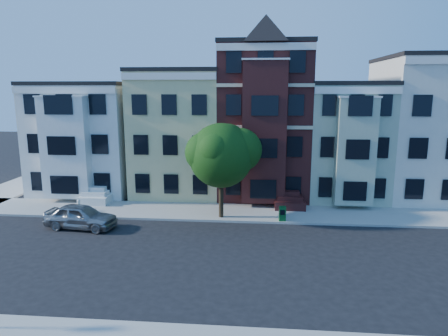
# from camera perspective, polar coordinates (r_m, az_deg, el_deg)

# --- Properties ---
(ground) EXTENTS (120.00, 120.00, 0.00)m
(ground) POSITION_cam_1_polar(r_m,az_deg,el_deg) (21.13, 5.74, -13.24)
(ground) COLOR black
(far_sidewalk) EXTENTS (60.00, 4.00, 0.15)m
(far_sidewalk) POSITION_cam_1_polar(r_m,az_deg,el_deg) (28.59, 5.58, -6.46)
(far_sidewalk) COLOR #9E9B93
(far_sidewalk) RESTS_ON ground
(house_white) EXTENTS (8.00, 9.00, 9.00)m
(house_white) POSITION_cam_1_polar(r_m,az_deg,el_deg) (37.02, -18.33, 4.08)
(house_white) COLOR white
(house_white) RESTS_ON ground
(house_yellow) EXTENTS (7.00, 9.00, 10.00)m
(house_yellow) POSITION_cam_1_polar(r_m,az_deg,el_deg) (34.59, -6.07, 4.96)
(house_yellow) COLOR #DAC887
(house_yellow) RESTS_ON ground
(house_brown) EXTENTS (7.00, 9.00, 12.00)m
(house_brown) POSITION_cam_1_polar(r_m,az_deg,el_deg) (33.86, 5.68, 6.53)
(house_brown) COLOR #371212
(house_brown) RESTS_ON ground
(house_green) EXTENTS (6.00, 9.00, 9.00)m
(house_green) POSITION_cam_1_polar(r_m,az_deg,el_deg) (34.69, 16.45, 3.75)
(house_green) COLOR #A4B397
(house_green) RESTS_ON ground
(house_cream) EXTENTS (8.00, 9.00, 11.00)m
(house_cream) POSITION_cam_1_polar(r_m,az_deg,el_deg) (36.63, 27.37, 4.90)
(house_cream) COLOR silver
(house_cream) RESTS_ON ground
(street_tree) EXTENTS (7.81, 7.81, 7.91)m
(street_tree) POSITION_cam_1_polar(r_m,az_deg,el_deg) (26.51, -0.42, 1.17)
(street_tree) COLOR #1A4910
(street_tree) RESTS_ON far_sidewalk
(parked_car) EXTENTS (4.76, 2.36, 1.56)m
(parked_car) POSITION_cam_1_polar(r_m,az_deg,el_deg) (27.11, -19.79, -6.52)
(parked_car) COLOR gray
(parked_car) RESTS_ON ground
(newspaper_box) EXTENTS (0.47, 0.42, 0.96)m
(newspaper_box) POSITION_cam_1_polar(r_m,az_deg,el_deg) (26.84, 8.34, -6.46)
(newspaper_box) COLOR #0E5622
(newspaper_box) RESTS_ON far_sidewalk
(fire_hydrant) EXTENTS (0.27, 0.27, 0.68)m
(fire_hydrant) POSITION_cam_1_polar(r_m,az_deg,el_deg) (30.46, -20.01, -5.17)
(fire_hydrant) COLOR silver
(fire_hydrant) RESTS_ON far_sidewalk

